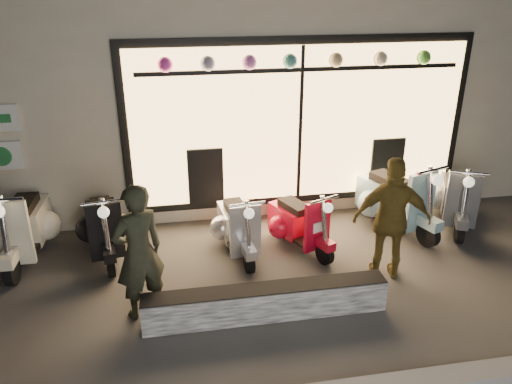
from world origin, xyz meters
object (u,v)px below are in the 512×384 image
Objects in this scene: scooter_silver at (237,224)px; scooter_red at (296,221)px; graffiti_barrier at (266,302)px; woman at (392,220)px; man at (139,252)px.

scooter_red is (0.87, -0.04, -0.01)m from scooter_silver.
woman is at bearing 18.44° from graffiti_barrier.
scooter_silver is at bearing -14.94° from woman.
man reaches higher than scooter_red.
man is 0.99× the size of woman.
graffiti_barrier is at bearing -91.90° from scooter_silver.
scooter_silver is at bearing 93.62° from graffiti_barrier.
graffiti_barrier is at bearing 34.01° from woman.
scooter_silver is at bearing 154.87° from scooter_red.
graffiti_barrier is 1.72× the size of man.
man reaches higher than graffiti_barrier.
woman reaches higher than scooter_red.
scooter_silver is 0.80× the size of woman.
man is at bearing 20.35° from woman.
graffiti_barrier is 2.13× the size of scooter_silver.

